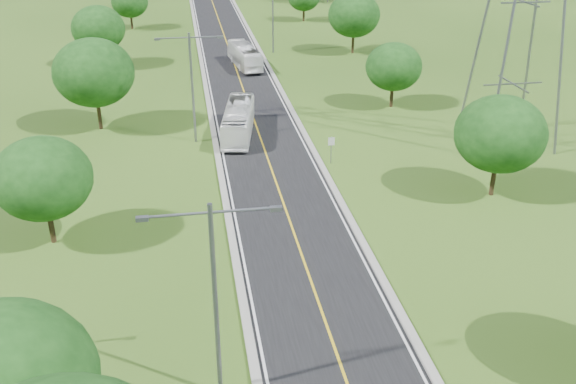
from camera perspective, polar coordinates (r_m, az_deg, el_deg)
The scene contains 17 objects.
ground at distance 74.64m, azimuth -3.94°, elevation 8.89°, with size 260.00×260.00×0.00m, color #2B4814.
road at distance 80.37m, azimuth -4.39°, elevation 10.13°, with size 8.00×150.00×0.06m, color black.
curb_left at distance 80.11m, azimuth -7.46°, elevation 10.00°, with size 0.50×150.00×0.22m, color gray.
curb_right at distance 80.81m, azimuth -1.34°, elevation 10.34°, with size 0.50×150.00×0.22m, color gray.
speed_limit_sign at distance 54.34m, azimuth 3.87°, elevation 4.12°, with size 0.55×0.09×2.40m.
streetlight_near_left at distance 27.94m, azimuth -6.55°, elevation -8.48°, with size 5.90×0.25×10.00m.
streetlight_mid_left at distance 58.29m, azimuth -8.55°, elevation 9.91°, with size 5.90×0.25×10.00m.
streetlight_far_right at distance 91.38m, azimuth -1.36°, elevation 15.90°, with size 5.90×0.25×10.00m.
tree_lb at distance 43.67m, azimuth -20.98°, elevation 1.13°, with size 6.30×6.30×7.33m.
tree_lc at distance 63.76m, azimuth -16.89°, elevation 10.12°, with size 7.56×7.56×8.79m.
tree_ld at distance 87.37m, azimuth -16.52°, elevation 13.77°, with size 6.72×6.72×7.82m.
tree_le at distance 110.78m, azimuth -13.91°, elevation 16.09°, with size 5.88×5.88×6.84m.
tree_rb at distance 49.82m, azimuth 18.34°, elevation 4.92°, with size 6.72×6.72×7.82m.
tree_rc at distance 68.94m, azimuth 9.38°, elevation 10.93°, with size 5.88×5.88×6.84m.
tree_rd at distance 91.76m, azimuth 5.90°, elevation 15.39°, with size 7.14×7.14×8.30m.
bus_outbound at distance 84.79m, azimuth -3.88°, elevation 11.98°, with size 2.37×10.12×2.82m, color white.
bus_inbound at distance 60.72m, azimuth -4.43°, elevation 6.37°, with size 2.42×10.34×2.88m, color white.
Camera 1 is at (-6.64, -11.14, 21.59)m, focal length 40.00 mm.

